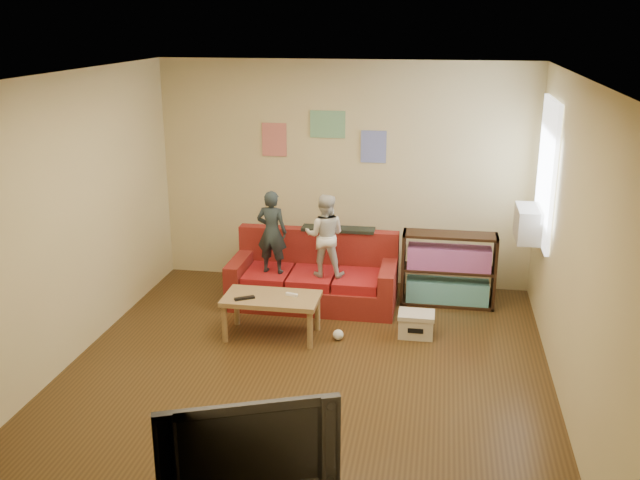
% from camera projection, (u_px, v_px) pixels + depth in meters
% --- Properties ---
extents(room_shell, '(4.52, 5.02, 2.72)m').
position_uv_depth(room_shell, '(304.00, 234.00, 6.21)').
color(room_shell, '#473015').
rests_on(room_shell, ground).
extents(sofa, '(1.88, 0.87, 0.83)m').
position_uv_depth(sofa, '(314.00, 279.00, 8.20)').
color(sofa, maroon).
rests_on(sofa, ground).
extents(child_a, '(0.37, 0.26, 0.95)m').
position_uv_depth(child_a, '(272.00, 232.00, 7.94)').
color(child_a, '#202A2F').
rests_on(child_a, sofa).
extents(child_b, '(0.46, 0.36, 0.93)m').
position_uv_depth(child_b, '(325.00, 235.00, 7.85)').
color(child_b, silver).
rests_on(child_b, sofa).
extents(coffee_table, '(0.98, 0.54, 0.44)m').
position_uv_depth(coffee_table, '(272.00, 302.00, 7.28)').
color(coffee_table, '#9B7A4A').
rests_on(coffee_table, ground).
extents(remote, '(0.20, 0.15, 0.02)m').
position_uv_depth(remote, '(245.00, 298.00, 7.19)').
color(remote, black).
rests_on(remote, coffee_table).
extents(game_controller, '(0.13, 0.07, 0.03)m').
position_uv_depth(game_controller, '(292.00, 295.00, 7.27)').
color(game_controller, white).
rests_on(game_controller, coffee_table).
extents(bookshelf, '(1.05, 0.32, 0.84)m').
position_uv_depth(bookshelf, '(448.00, 273.00, 8.11)').
color(bookshelf, black).
rests_on(bookshelf, ground).
extents(window, '(0.04, 1.08, 1.48)m').
position_uv_depth(window, '(547.00, 172.00, 7.32)').
color(window, white).
rests_on(window, room_shell).
extents(ac_unit, '(0.28, 0.55, 0.35)m').
position_uv_depth(ac_unit, '(530.00, 224.00, 7.51)').
color(ac_unit, '#B7B2A3').
rests_on(ac_unit, window).
extents(artwork_left, '(0.30, 0.01, 0.40)m').
position_uv_depth(artwork_left, '(274.00, 140.00, 8.57)').
color(artwork_left, '#D87266').
rests_on(artwork_left, room_shell).
extents(artwork_center, '(0.42, 0.01, 0.32)m').
position_uv_depth(artwork_center, '(328.00, 124.00, 8.40)').
color(artwork_center, '#72B27F').
rests_on(artwork_center, room_shell).
extents(artwork_right, '(0.30, 0.01, 0.38)m').
position_uv_depth(artwork_right, '(374.00, 147.00, 8.39)').
color(artwork_right, '#727FCC').
rests_on(artwork_right, room_shell).
extents(file_box, '(0.37, 0.28, 0.26)m').
position_uv_depth(file_box, '(416.00, 324.00, 7.36)').
color(file_box, beige).
rests_on(file_box, ground).
extents(television, '(1.06, 0.54, 0.63)m').
position_uv_depth(television, '(247.00, 441.00, 4.27)').
color(television, black).
rests_on(television, tv_stand).
extents(tissue, '(0.13, 0.13, 0.11)m').
position_uv_depth(tissue, '(338.00, 335.00, 7.29)').
color(tissue, silver).
rests_on(tissue, ground).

